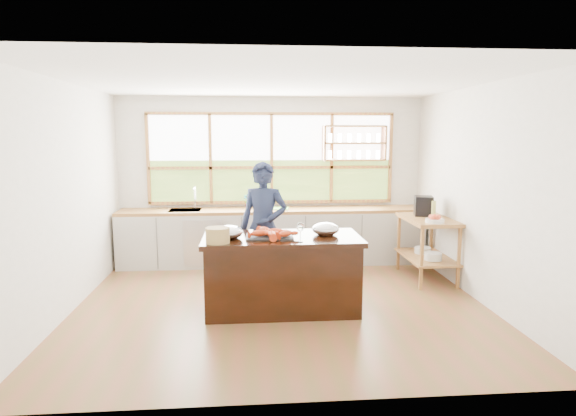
{
  "coord_description": "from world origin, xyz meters",
  "views": [
    {
      "loc": [
        -0.38,
        -5.73,
        2.08
      ],
      "look_at": [
        0.1,
        0.15,
        1.18
      ],
      "focal_mm": 30.0,
      "sensor_mm": 36.0,
      "label": 1
    }
  ],
  "objects": [
    {
      "name": "back_counter",
      "position": [
        -0.02,
        1.94,
        0.45
      ],
      "size": [
        4.9,
        0.63,
        0.9
      ],
      "color": "#AAA9A0",
      "rests_on": "ground_plane"
    },
    {
      "name": "room_shell",
      "position": [
        0.02,
        0.51,
        1.75
      ],
      "size": [
        5.02,
        4.52,
        2.71
      ],
      "color": "beige",
      "rests_on": "ground_plane"
    },
    {
      "name": "cutting_board",
      "position": [
        0.05,
        1.94,
        0.91
      ],
      "size": [
        0.44,
        0.36,
        0.01
      ],
      "primitive_type": "cube",
      "rotation": [
        0.0,
        0.0,
        -0.17
      ],
      "color": "#65B73F",
      "rests_on": "back_counter"
    },
    {
      "name": "cook",
      "position": [
        -0.19,
        0.51,
        0.87
      ],
      "size": [
        0.72,
        0.57,
        1.74
      ],
      "primitive_type": "imported",
      "rotation": [
        0.0,
        0.0,
        -0.27
      ],
      "color": "#19213C",
      "rests_on": "ground_plane"
    },
    {
      "name": "parchment_roll",
      "position": [
        -0.83,
        -0.09,
        0.94
      ],
      "size": [
        0.18,
        0.31,
        0.08
      ],
      "primitive_type": "cylinder",
      "rotation": [
        1.57,
        0.0,
        0.35
      ],
      "color": "silver",
      "rests_on": "island"
    },
    {
      "name": "island",
      "position": [
        0.0,
        -0.2,
        0.45
      ],
      "size": [
        1.85,
        0.9,
        0.9
      ],
      "color": "black",
      "rests_on": "ground_plane"
    },
    {
      "name": "wine_glass",
      "position": [
        0.18,
        -0.52,
        1.06
      ],
      "size": [
        0.08,
        0.08,
        0.22
      ],
      "color": "white",
      "rests_on": "island"
    },
    {
      "name": "potted_plant",
      "position": [
        -0.41,
        2.0,
        1.02
      ],
      "size": [
        0.15,
        0.13,
        0.25
      ],
      "primitive_type": "imported",
      "rotation": [
        0.0,
        0.0,
        -0.38
      ],
      "color": "slate",
      "rests_on": "back_counter"
    },
    {
      "name": "ground_plane",
      "position": [
        0.0,
        0.0,
        0.0
      ],
      "size": [
        5.0,
        5.0,
        0.0
      ],
      "primitive_type": "plane",
      "color": "brown"
    },
    {
      "name": "lobster_pile",
      "position": [
        -0.13,
        -0.27,
        0.96
      ],
      "size": [
        0.52,
        0.48,
        0.08
      ],
      "color": "#C83D0D",
      "rests_on": "slate_board"
    },
    {
      "name": "wicker_basket",
      "position": [
        -0.73,
        -0.49,
        0.99
      ],
      "size": [
        0.27,
        0.27,
        0.17
      ],
      "primitive_type": "cylinder",
      "color": "tan",
      "rests_on": "island"
    },
    {
      "name": "right_shelf_unit",
      "position": [
        2.19,
        0.89,
        0.6
      ],
      "size": [
        0.62,
        1.1,
        0.9
      ],
      "color": "#A47438",
      "rests_on": "ground_plane"
    },
    {
      "name": "fruit_bowl",
      "position": [
        2.14,
        0.53,
        0.94
      ],
      "size": [
        0.25,
        0.25,
        0.11
      ],
      "color": "silver",
      "rests_on": "right_shelf_unit"
    },
    {
      "name": "mixing_bowl_left",
      "position": [
        -0.62,
        -0.25,
        0.97
      ],
      "size": [
        0.33,
        0.33,
        0.16
      ],
      "primitive_type": "ellipsoid",
      "color": "#BBBDC2",
      "rests_on": "island"
    },
    {
      "name": "slate_board",
      "position": [
        -0.15,
        -0.24,
        0.91
      ],
      "size": [
        0.56,
        0.42,
        0.02
      ],
      "primitive_type": "cube",
      "rotation": [
        0.0,
        0.0,
        -0.03
      ],
      "color": "black",
      "rests_on": "island"
    },
    {
      "name": "wine_bottle",
      "position": [
        2.24,
        0.83,
        1.03
      ],
      "size": [
        0.08,
        0.08,
        0.26
      ],
      "primitive_type": "cylinder",
      "rotation": [
        0.0,
        0.0,
        0.22
      ],
      "color": "#AEB456",
      "rests_on": "right_shelf_unit"
    },
    {
      "name": "espresso_machine",
      "position": [
        2.19,
        1.1,
        1.04
      ],
      "size": [
        0.31,
        0.32,
        0.29
      ],
      "primitive_type": "cube",
      "rotation": [
        0.0,
        0.0,
        -0.24
      ],
      "color": "black",
      "rests_on": "right_shelf_unit"
    },
    {
      "name": "mixing_bowl_right",
      "position": [
        0.53,
        -0.15,
        0.97
      ],
      "size": [
        0.32,
        0.32,
        0.16
      ],
      "primitive_type": "ellipsoid",
      "color": "#BBBDC2",
      "rests_on": "island"
    }
  ]
}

